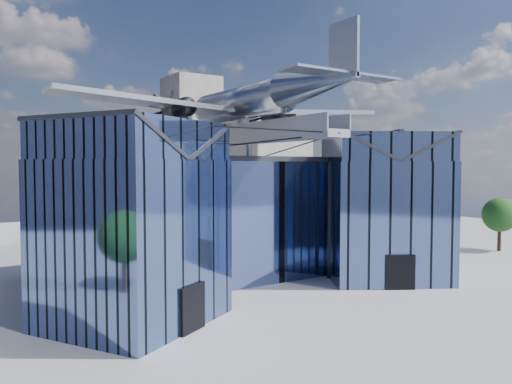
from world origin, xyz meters
TOP-DOWN VIEW (x-y plane):
  - ground_plane at (0.00, 0.00)m, footprint 120.00×120.00m
  - museum at (0.00, 5.82)m, footprint 32.88×24.50m
  - bg_towers at (1.45, 50.49)m, footprint 77.00×24.50m
  - tree_plaza_e at (30.75, 1.07)m, footprint 4.19×4.19m
  - tree_side_e at (21.71, 10.23)m, footprint 4.03×4.03m

SIDE VIEW (x-z plane):
  - ground_plane at x=0.00m, z-range 0.00..0.00m
  - tree_side_e at x=21.71m, z-range 0.98..6.55m
  - tree_plaza_e at x=30.75m, z-range 1.02..6.76m
  - museum at x=0.00m, z-range -3.26..14.34m
  - bg_towers at x=1.45m, z-range -2.99..23.01m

